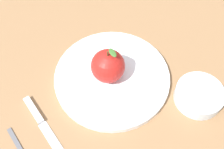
{
  "coord_description": "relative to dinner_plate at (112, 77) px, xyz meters",
  "views": [
    {
      "loc": [
        0.02,
        -0.29,
        0.53
      ],
      "look_at": [
        0.02,
        0.05,
        0.02
      ],
      "focal_mm": 43.25,
      "sensor_mm": 36.0,
      "label": 1
    }
  ],
  "objects": [
    {
      "name": "side_bowl",
      "position": [
        0.19,
        -0.05,
        0.01
      ],
      "size": [
        0.11,
        0.11,
        0.03
      ],
      "color": "silver",
      "rests_on": "ground_plane"
    },
    {
      "name": "ground_plane",
      "position": [
        -0.02,
        -0.05,
        -0.01
      ],
      "size": [
        2.4,
        2.4,
        0.0
      ],
      "primitive_type": "plane",
      "color": "olive"
    },
    {
      "name": "knife",
      "position": [
        -0.15,
        -0.11,
        -0.01
      ],
      "size": [
        0.12,
        0.16,
        0.01
      ],
      "color": "silver",
      "rests_on": "ground_plane"
    },
    {
      "name": "dinner_plate",
      "position": [
        0.0,
        0.0,
        0.0
      ],
      "size": [
        0.26,
        0.26,
        0.02
      ],
      "color": "white",
      "rests_on": "ground_plane"
    },
    {
      "name": "apple",
      "position": [
        -0.01,
        0.0,
        0.04
      ],
      "size": [
        0.08,
        0.08,
        0.09
      ],
      "color": "#B21E19",
      "rests_on": "dinner_plate"
    }
  ]
}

